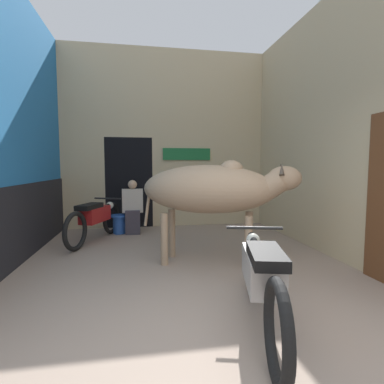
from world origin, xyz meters
TOP-DOWN VIEW (x-y plane):
  - ground_plane at (0.00, 0.00)m, footprint 30.00×30.00m
  - wall_left_shopfront at (-2.45, 2.53)m, footprint 0.25×5.07m
  - wall_back_with_doorway at (-0.27, 5.31)m, footprint 4.73×0.93m
  - wall_right_with_door at (2.45, 2.49)m, footprint 0.22×5.07m
  - cow at (0.43, 2.18)m, footprint 2.31×1.40m
  - motorcycle_near at (0.43, 0.37)m, footprint 0.71×2.02m
  - motorcycle_far at (-1.46, 3.83)m, footprint 0.86×1.91m
  - shopkeeper_seated at (-0.77, 4.44)m, footprint 0.44×0.33m
  - plastic_stool at (-1.06, 4.45)m, footprint 0.37×0.37m

SIDE VIEW (x-z plane):
  - ground_plane at x=0.00m, z-range 0.00..0.00m
  - plastic_stool at x=-1.06m, z-range 0.02..0.41m
  - motorcycle_far at x=-1.46m, z-range 0.06..0.84m
  - motorcycle_near at x=0.43m, z-range 0.06..0.87m
  - shopkeeper_seated at x=-0.77m, z-range 0.02..1.16m
  - cow at x=0.43m, z-range 0.33..1.86m
  - wall_back_with_doorway at x=-0.27m, z-range -0.33..3.83m
  - wall_left_shopfront at x=-2.45m, z-range -0.07..4.09m
  - wall_right_with_door at x=2.45m, z-range -0.03..4.13m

